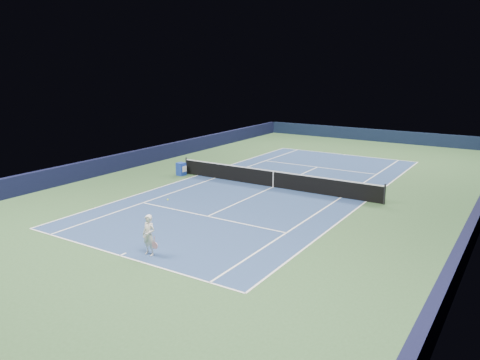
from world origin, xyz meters
The scene contains 18 objects.
ground centered at (0.00, 0.00, 0.00)m, with size 40.00×40.00×0.00m, color #30512C.
wall_far centered at (0.00, 19.82, 0.55)m, with size 22.00×0.35×1.10m, color #101932.
wall_left centered at (-10.82, 0.00, 0.55)m, with size 0.35×40.00×1.10m, color black.
court_surface centered at (0.00, 0.00, 0.00)m, with size 10.97×23.77×0.01m, color navy.
baseline_far centered at (0.00, 11.88, 0.01)m, with size 10.97×0.08×0.00m, color white.
baseline_near centered at (0.00, -11.88, 0.01)m, with size 10.97×0.08×0.00m, color white.
sideline_doubles_right centered at (5.49, 0.00, 0.01)m, with size 0.08×23.77×0.00m, color white.
sideline_doubles_left centered at (-5.49, 0.00, 0.01)m, with size 0.08×23.77×0.00m, color white.
sideline_singles_right centered at (4.12, 0.00, 0.01)m, with size 0.08×23.77×0.00m, color white.
sideline_singles_left centered at (-4.12, 0.00, 0.01)m, with size 0.08×23.77×0.00m, color white.
service_line_far centered at (0.00, 6.40, 0.01)m, with size 8.23×0.08×0.00m, color white.
service_line_near centered at (0.00, -6.40, 0.01)m, with size 8.23×0.08×0.00m, color white.
center_service_line centered at (0.00, 0.00, 0.01)m, with size 0.08×12.80×0.00m, color white.
center_mark_far centered at (0.00, 11.73, 0.01)m, with size 0.08×0.30×0.00m, color white.
center_mark_near centered at (0.00, -11.73, 0.01)m, with size 0.08×0.30×0.00m, color white.
tennis_net centered at (0.00, 0.00, 0.50)m, with size 12.90×0.10×1.07m.
sponsor_cube centered at (-6.40, -0.55, 0.41)m, with size 0.59×0.52×0.82m.
tennis_player centered at (0.88, -11.22, 0.78)m, with size 0.74×1.23×1.94m.
Camera 1 is at (12.44, -23.12, 6.90)m, focal length 35.00 mm.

